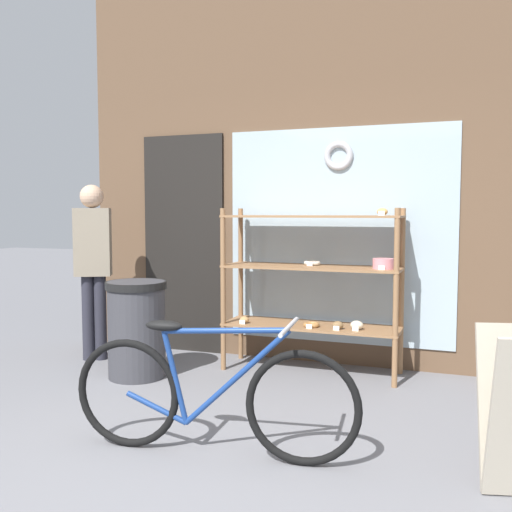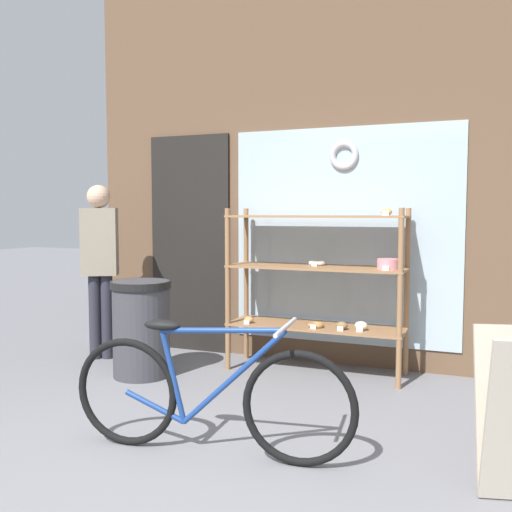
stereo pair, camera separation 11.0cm
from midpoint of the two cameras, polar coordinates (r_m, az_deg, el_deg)
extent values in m
plane|color=slate|center=(2.92, -8.25, -23.42)|extent=(30.00, 30.00, 0.00)
cube|color=brown|center=(5.18, 7.38, 9.00)|extent=(4.59, 0.08, 3.56)
cube|color=#A3B7C1|center=(5.08, 9.36, 1.97)|extent=(2.01, 0.02, 1.90)
cube|color=black|center=(5.61, -6.06, 1.21)|extent=(0.84, 0.03, 2.10)
torus|color=#B7B7BC|center=(5.08, 9.41, 9.87)|extent=(0.26, 0.06, 0.26)
cylinder|color=#8E6642|center=(4.90, -2.21, -3.38)|extent=(0.04, 0.04, 1.39)
cylinder|color=#8E6642|center=(4.51, 14.88, -4.21)|extent=(0.04, 0.04, 1.39)
cylinder|color=#8E6642|center=(5.27, -0.39, -2.82)|extent=(0.04, 0.04, 1.39)
cylinder|color=#8E6642|center=(4.91, 15.48, -3.52)|extent=(0.04, 0.04, 1.39)
cube|color=#8E6642|center=(4.90, 6.61, -6.99)|extent=(1.49, 0.45, 0.02)
cube|color=#8E6642|center=(4.82, 6.66, -1.13)|extent=(1.49, 0.45, 0.02)
cube|color=#8E6642|center=(4.80, 6.71, 3.95)|extent=(1.49, 0.45, 0.02)
ellipsoid|color=brown|center=(4.74, 9.25, -6.89)|extent=(0.09, 0.08, 0.07)
cube|color=white|center=(4.69, 9.09, -7.19)|extent=(0.05, 0.00, 0.04)
ellipsoid|color=beige|center=(4.74, 11.12, -6.86)|extent=(0.11, 0.09, 0.07)
cube|color=white|center=(4.69, 10.98, -7.23)|extent=(0.05, 0.00, 0.04)
ellipsoid|color=tan|center=(4.59, 13.61, 4.32)|extent=(0.08, 0.07, 0.06)
cube|color=white|center=(4.54, 13.51, 4.17)|extent=(0.05, 0.00, 0.04)
torus|color=beige|center=(4.91, 6.74, -0.72)|extent=(0.14, 0.14, 0.04)
cube|color=white|center=(4.83, 6.49, -0.80)|extent=(0.05, 0.00, 0.04)
ellipsoid|color=#AD7F4C|center=(4.95, -0.08, -6.39)|extent=(0.08, 0.07, 0.06)
cube|color=white|center=(4.91, -0.30, -6.62)|extent=(0.05, 0.00, 0.04)
torus|color=#B27A42|center=(4.81, 6.64, -6.88)|extent=(0.14, 0.14, 0.04)
cube|color=white|center=(4.74, 6.39, -7.05)|extent=(0.05, 0.00, 0.04)
cylinder|color=pink|center=(4.66, 13.70, -0.79)|extent=(0.17, 0.17, 0.08)
cube|color=white|center=(4.57, 13.53, -1.19)|extent=(0.05, 0.00, 0.04)
torus|color=black|center=(3.48, -11.90, -13.15)|extent=(0.63, 0.11, 0.63)
torus|color=black|center=(3.16, 5.39, -14.95)|extent=(0.63, 0.11, 0.63)
cylinder|color=navy|center=(3.20, -1.30, -12.08)|extent=(0.61, 0.10, 0.58)
cylinder|color=navy|center=(3.15, -2.43, -7.45)|extent=(0.72, 0.11, 0.07)
cylinder|color=navy|center=(3.32, -7.34, -11.83)|extent=(0.16, 0.05, 0.53)
cylinder|color=navy|center=(3.43, -9.14, -14.66)|extent=(0.37, 0.07, 0.17)
ellipsoid|color=black|center=(3.28, -8.43, -6.85)|extent=(0.23, 0.11, 0.06)
cylinder|color=#B2B2B7|center=(3.05, 4.02, -7.09)|extent=(0.07, 0.46, 0.02)
cylinder|color=#282833|center=(5.51, -15.25, -5.89)|extent=(0.11, 0.11, 0.78)
cylinder|color=#282833|center=(5.49, -14.11, -5.91)|extent=(0.11, 0.11, 0.78)
cube|color=gray|center=(5.42, -14.83, 1.39)|extent=(0.37, 0.31, 0.62)
sphere|color=tan|center=(5.42, -14.91, 5.77)|extent=(0.21, 0.21, 0.21)
cylinder|color=#38383D|center=(4.84, -10.75, -7.15)|extent=(0.47, 0.47, 0.80)
cylinder|color=black|center=(4.78, -10.81, -2.83)|extent=(0.50, 0.50, 0.06)
camera|label=1|loc=(0.05, -89.13, 0.07)|focal=40.00mm
camera|label=2|loc=(0.05, 90.87, -0.07)|focal=40.00mm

